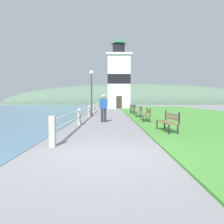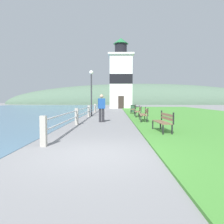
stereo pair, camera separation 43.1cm
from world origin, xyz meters
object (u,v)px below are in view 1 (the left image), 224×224
at_px(park_bench_midway, 146,113).
at_px(person_strolling, 104,107).
at_px(park_bench_near, 169,120).
at_px(park_bench_by_lighthouse, 134,109).
at_px(lighthouse, 119,78).
at_px(park_bench_far, 139,111).
at_px(lamp_post, 92,85).
at_px(trash_bin, 132,109).

xyz_separation_m(park_bench_midway, person_strolling, (-2.77, -0.23, 0.42)).
bearing_deg(park_bench_near, person_strolling, -60.60).
distance_m(park_bench_midway, park_bench_by_lighthouse, 7.71).
height_order(park_bench_near, lighthouse, lighthouse).
bearing_deg(park_bench_far, lamp_post, -15.96).
distance_m(park_bench_far, person_strolling, 4.71).
bearing_deg(park_bench_far, trash_bin, -88.76).
bearing_deg(person_strolling, park_bench_near, -159.88).
distance_m(park_bench_by_lighthouse, trash_bin, 1.92).
distance_m(park_bench_by_lighthouse, person_strolling, 8.42).
bearing_deg(person_strolling, park_bench_midway, -98.88).
distance_m(park_bench_far, lighthouse, 18.95).
bearing_deg(park_bench_far, lighthouse, -85.35).
bearing_deg(trash_bin, park_bench_by_lighthouse, -91.28).
bearing_deg(park_bench_by_lighthouse, lamp_post, 43.83).
distance_m(park_bench_far, lamp_post, 4.71).
distance_m(park_bench_by_lighthouse, lamp_post, 5.38).
xyz_separation_m(park_bench_midway, park_bench_far, (-0.01, 3.56, -0.00)).
relative_size(park_bench_near, park_bench_midway, 0.86).
xyz_separation_m(park_bench_by_lighthouse, lighthouse, (-0.97, 14.25, 4.41)).
xyz_separation_m(park_bench_midway, lighthouse, (-0.98, 21.96, 4.41)).
xyz_separation_m(park_bench_near, trash_bin, (-0.18, 14.32, -0.11)).
bearing_deg(trash_bin, park_bench_near, -89.27).
distance_m(park_bench_midway, person_strolling, 2.81).
xyz_separation_m(park_bench_far, lamp_post, (-3.96, 1.26, 2.20)).
relative_size(park_bench_near, park_bench_far, 1.02).
xyz_separation_m(park_bench_near, park_bench_midway, (-0.22, 4.69, 0.00)).
relative_size(trash_bin, lamp_post, 0.21).
relative_size(lighthouse, trash_bin, 13.61).
bearing_deg(park_bench_by_lighthouse, person_strolling, 78.48).
bearing_deg(lighthouse, trash_bin, -85.31).
distance_m(park_bench_midway, trash_bin, 9.63).
height_order(trash_bin, lamp_post, lamp_post).
xyz_separation_m(park_bench_midway, trash_bin, (0.03, 9.63, -0.12)).
xyz_separation_m(lighthouse, trash_bin, (1.01, -12.32, -4.52)).
distance_m(park_bench_near, park_bench_midway, 4.69).
xyz_separation_m(park_bench_near, park_bench_by_lighthouse, (-0.22, 12.40, 0.00)).
bearing_deg(park_bench_far, park_bench_by_lighthouse, -88.35).
height_order(park_bench_by_lighthouse, lighthouse, lighthouse).
xyz_separation_m(park_bench_by_lighthouse, trash_bin, (0.04, 1.92, -0.11)).
relative_size(park_bench_by_lighthouse, lighthouse, 0.15).
distance_m(lighthouse, person_strolling, 22.62).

